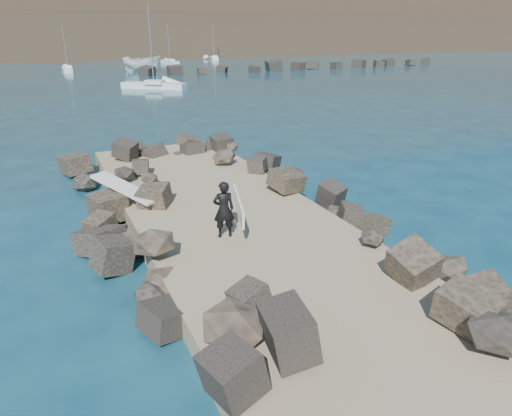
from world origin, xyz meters
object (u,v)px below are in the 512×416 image
(boat_imported, at_px, (142,64))
(surfer_with_board, at_px, (226,209))
(sailboat_d, at_px, (170,62))
(surfboard_resting, at_px, (125,191))

(boat_imported, xyz_separation_m, surfer_with_board, (-10.72, -63.21, 0.24))
(boat_imported, relative_size, sailboat_d, 0.86)
(surfboard_resting, xyz_separation_m, sailboat_d, (21.04, 73.54, -0.70))
(sailboat_d, bearing_deg, surfboard_resting, -105.97)
(surfer_with_board, bearing_deg, boat_imported, 80.37)
(boat_imported, distance_m, surfer_with_board, 64.12)
(surfboard_resting, height_order, sailboat_d, sailboat_d)
(surfboard_resting, xyz_separation_m, surfer_with_board, (2.14, -3.87, 0.39))
(surfboard_resting, distance_m, boat_imported, 60.72)
(surfboard_resting, distance_m, surfer_with_board, 4.44)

